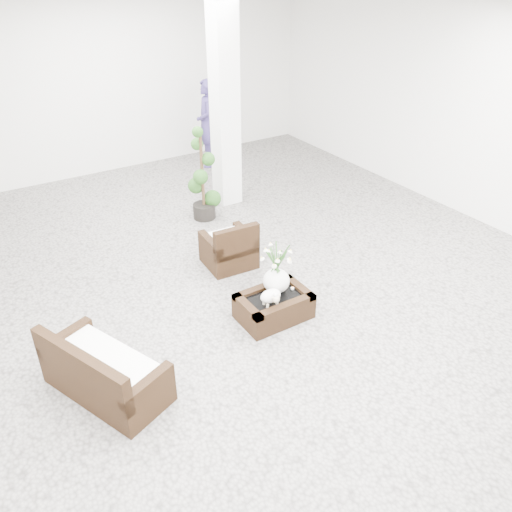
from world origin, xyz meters
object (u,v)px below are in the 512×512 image
coffee_table (274,307)px  loveseat (105,364)px  topiary (202,175)px  armchair (228,242)px

coffee_table → loveseat: loveseat is taller
loveseat → topiary: (2.79, 3.15, 0.44)m
armchair → topiary: topiary is taller
armchair → loveseat: armchair is taller
loveseat → armchair: bearing=-79.0°
armchair → loveseat: (-2.38, -1.57, -0.00)m
loveseat → topiary: topiary is taller
coffee_table → topiary: 3.15m
coffee_table → armchair: bearing=83.5°
topiary → armchair: bearing=-104.5°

